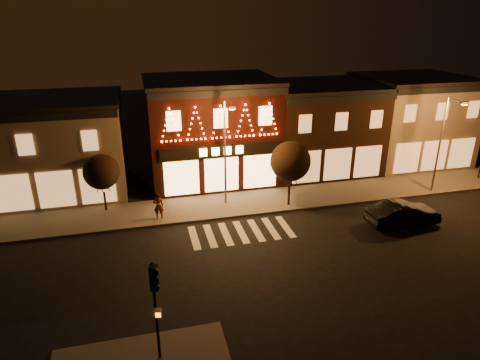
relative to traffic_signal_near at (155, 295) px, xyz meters
name	(u,v)px	position (x,y,z in m)	size (l,w,h in m)	color
ground	(259,266)	(5.72, 5.58, -3.28)	(120.00, 120.00, 0.00)	black
sidewalk_far	(254,202)	(7.72, 13.58, -3.21)	(44.00, 4.00, 0.15)	#47423D
building_left	(41,147)	(-7.28, 19.58, 0.38)	(12.20, 8.28, 7.30)	#776A54
building_pulp	(211,129)	(5.72, 19.56, 0.88)	(10.20, 8.34, 8.30)	black
building_right_a	(319,127)	(15.22, 19.58, 0.48)	(9.20, 8.28, 7.50)	black
building_right_b	(410,119)	(24.22, 19.58, 0.63)	(9.20, 8.28, 7.80)	#776A54
traffic_signal_near	(155,295)	(0.00, 0.00, 0.00)	(0.37, 0.47, 4.44)	black
streetlamp_mid	(226,146)	(5.68, 13.63, 1.22)	(0.51, 1.70, 7.41)	#59595E
streetlamp_right	(443,138)	(21.69, 11.98, 1.11)	(0.48, 1.66, 7.23)	#59595E
tree_left	(101,172)	(-2.74, 14.73, -0.28)	(2.43, 2.43, 4.07)	black
tree_right	(290,161)	(9.97, 12.46, 0.15)	(2.81, 2.81, 4.69)	black
dark_sedan	(403,214)	(16.24, 7.99, -2.50)	(1.66, 4.77, 1.57)	black
pedestrian	(158,206)	(0.79, 12.48, -2.21)	(0.67, 0.44, 1.85)	gray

